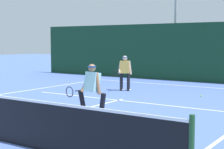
# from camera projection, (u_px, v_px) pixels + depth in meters

# --- Properties ---
(court_line_baseline_far) EXTENTS (9.69, 0.10, 0.01)m
(court_line_baseline_far) POSITION_uv_depth(u_px,v_px,m) (178.00, 85.00, 18.02)
(court_line_baseline_far) COLOR white
(court_line_baseline_far) RESTS_ON ground_plane
(court_line_service) EXTENTS (7.90, 0.10, 0.01)m
(court_line_service) POSITION_uv_depth(u_px,v_px,m) (118.00, 100.00, 13.48)
(court_line_service) COLOR white
(court_line_service) RESTS_ON ground_plane
(court_line_centre) EXTENTS (0.10, 6.40, 0.01)m
(court_line_centre) POSITION_uv_depth(u_px,v_px,m) (67.00, 113.00, 11.09)
(court_line_centre) COLOR white
(court_line_centre) RESTS_ON ground_plane
(player_near) EXTENTS (1.05, 0.82, 1.57)m
(player_near) POSITION_uv_depth(u_px,v_px,m) (92.00, 89.00, 10.04)
(player_near) COLOR black
(player_near) RESTS_ON ground_plane
(player_far) EXTENTS (0.63, 0.89, 1.56)m
(player_far) POSITION_uv_depth(u_px,v_px,m) (125.00, 72.00, 15.97)
(player_far) COLOR black
(player_far) RESTS_ON ground_plane
(tennis_ball) EXTENTS (0.07, 0.07, 0.07)m
(tennis_ball) POSITION_uv_depth(u_px,v_px,m) (201.00, 96.00, 14.33)
(tennis_ball) COLOR #D1E033
(tennis_ball) RESTS_ON ground_plane
(back_fence_windscreen) EXTENTS (20.93, 0.12, 3.20)m
(back_fence_windscreen) POSITION_uv_depth(u_px,v_px,m) (194.00, 52.00, 19.56)
(back_fence_windscreen) COLOR #143823
(back_fence_windscreen) RESTS_ON ground_plane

